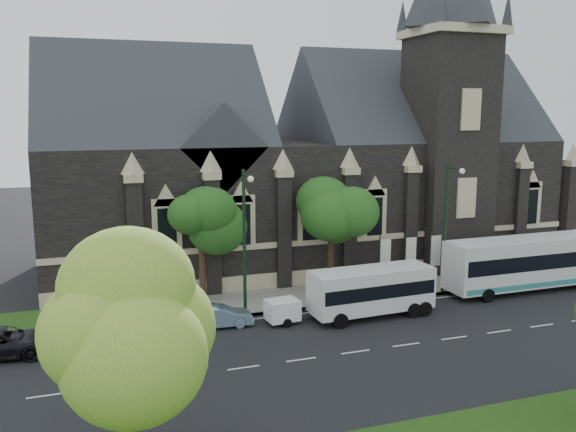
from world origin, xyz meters
name	(u,v)px	position (x,y,z in m)	size (l,w,h in m)	color
ground	(355,352)	(0.00, 0.00, 0.00)	(160.00, 160.00, 0.00)	black
sidewalk	(295,297)	(0.00, 9.50, 0.07)	(80.00, 5.00, 0.15)	#9B958D
museum	(316,163)	(5.12, 18.78, 8.17)	(40.00, 17.70, 29.90)	black
tree_park_near	(128,311)	(-11.77, -8.77, 6.42)	(4.42, 4.42, 8.56)	black
tree_walk_right	(333,208)	(3.21, 10.71, 5.82)	(4.08, 4.08, 7.80)	black
tree_walk_left	(204,216)	(-5.80, 10.70, 5.73)	(3.91, 3.91, 7.64)	black
street_lamp_near	(447,221)	(10.00, 7.09, 5.11)	(0.36, 1.88, 9.00)	black
street_lamp_mid	(245,235)	(-4.00, 7.09, 5.11)	(0.36, 1.88, 9.00)	black
banner_flag_left	(383,258)	(6.29, 9.00, 2.38)	(0.90, 0.10, 4.00)	black
banner_flag_center	(409,256)	(8.29, 9.00, 2.38)	(0.90, 0.10, 4.00)	black
banner_flag_right	(434,254)	(10.29, 9.00, 2.38)	(0.90, 0.10, 4.00)	black
tour_coach	(531,262)	(16.24, 6.05, 2.02)	(12.80, 3.03, 3.73)	silver
shuttle_bus	(372,289)	(3.29, 4.74, 1.71)	(7.79, 3.03, 2.96)	silver
box_trailer	(282,310)	(-2.27, 5.24, 0.81)	(2.75, 1.62, 1.44)	white
sedan	(219,316)	(-5.92, 5.90, 0.64)	(1.35, 3.88, 1.28)	#7D9FB5
car_far_red	(109,334)	(-12.11, 4.97, 0.69)	(1.63, 4.06, 1.38)	maroon
car_far_black	(3,343)	(-17.28, 5.32, 0.73)	(2.43, 5.27, 1.47)	black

